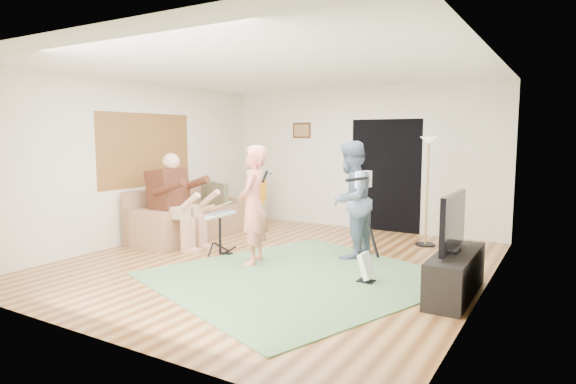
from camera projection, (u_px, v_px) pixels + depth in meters
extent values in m
plane|color=brown|center=(276.00, 262.00, 6.85)|extent=(6.00, 6.00, 0.00)
plane|color=white|center=(275.00, 69.00, 6.53)|extent=(6.00, 6.00, 0.00)
plane|color=#925E2D|center=(146.00, 150.00, 8.23)|extent=(0.00, 2.05, 2.05)
plane|color=black|center=(386.00, 176.00, 9.00)|extent=(2.10, 0.00, 2.10)
cube|color=#3F2314|center=(302.00, 130.00, 9.81)|extent=(0.42, 0.03, 0.32)
cube|color=#4E7647|center=(299.00, 277.00, 6.12)|extent=(4.06, 4.17, 0.02)
cube|color=#9C6E4E|center=(190.00, 225.00, 8.49)|extent=(0.89, 1.78, 0.44)
cube|color=#9C6E4E|center=(174.00, 211.00, 8.65)|extent=(0.17, 2.19, 0.89)
cube|color=#9C6E4E|center=(225.00, 212.00, 9.32)|extent=(0.89, 0.21, 0.63)
cube|color=#9C6E4E|center=(147.00, 230.00, 7.63)|extent=(0.89, 0.21, 0.63)
cube|color=#482114|center=(168.00, 191.00, 7.77)|extent=(0.42, 0.55, 0.70)
sphere|color=tan|center=(171.00, 162.00, 7.68)|extent=(0.28, 0.28, 0.28)
cylinder|color=black|center=(220.00, 234.00, 7.31)|extent=(0.04, 0.04, 0.58)
cube|color=white|center=(220.00, 216.00, 7.28)|extent=(0.11, 0.58, 0.03)
imported|color=#E67964|center=(253.00, 205.00, 6.69)|extent=(0.57, 0.70, 1.67)
imported|color=slate|center=(350.00, 200.00, 7.05)|extent=(0.66, 0.84, 1.72)
cube|color=black|center=(366.00, 282.00, 5.90)|extent=(0.20, 0.17, 0.03)
cube|color=white|center=(366.00, 266.00, 5.88)|extent=(0.16, 0.24, 0.32)
cylinder|color=black|center=(373.00, 240.00, 5.80)|extent=(0.17, 0.04, 0.42)
cylinder|color=black|center=(425.00, 245.00, 7.91)|extent=(0.32, 0.32, 0.03)
cylinder|color=#A98B48|center=(427.00, 193.00, 7.81)|extent=(0.04, 0.04, 1.69)
cone|color=white|center=(429.00, 140.00, 7.71)|extent=(0.28, 0.28, 0.11)
cube|color=tan|center=(252.00, 205.00, 9.52)|extent=(0.45, 0.45, 0.04)
cube|color=orange|center=(257.00, 189.00, 9.64)|extent=(0.38, 0.13, 0.40)
cube|color=black|center=(455.00, 274.00, 5.39)|extent=(0.40, 1.40, 0.50)
cube|color=black|center=(453.00, 221.00, 5.34)|extent=(0.06, 1.02, 0.63)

